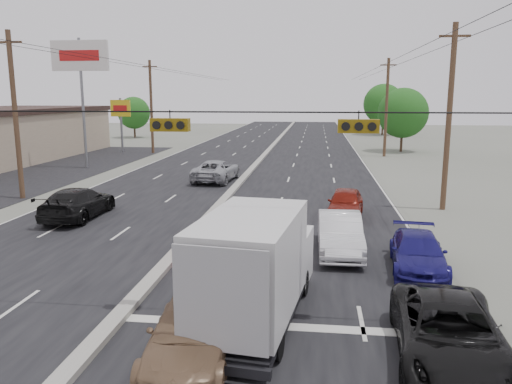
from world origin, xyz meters
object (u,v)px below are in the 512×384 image
utility_pole_right_b (449,117)px  box_truck (257,266)px  tan_sedan (192,332)px  pole_sign_far (121,113)px  tree_right_far (384,104)px  red_sedan (211,240)px  queue_car_d (418,253)px  utility_pole_left_c (151,106)px  pole_sign_billboard (80,64)px  utility_pole_left_b (15,115)px  utility_pole_right_c (386,107)px  tree_left_far (134,113)px  tree_right_mid (403,113)px  oncoming_far (216,171)px  queue_car_b (340,234)px  oncoming_near (78,203)px  black_suv (450,334)px  queue_car_a (264,213)px  queue_car_e (345,203)px

utility_pole_right_b → box_truck: (-8.62, -15.25, -3.46)m
tan_sedan → utility_pole_right_b: bearing=56.7°
pole_sign_far → tree_right_far: tree_right_far is taller
red_sedan → queue_car_d: size_ratio=0.82×
utility_pole_left_c → box_truck: size_ratio=1.53×
utility_pole_left_c → pole_sign_billboard: (-2.00, -12.00, 3.76)m
utility_pole_left_b → utility_pole_right_c: 35.36m
tree_left_far → box_truck: size_ratio=0.93×
pole_sign_billboard → tree_right_mid: (29.50, 17.00, -4.53)m
utility_pole_right_b → utility_pole_left_c: bearing=135.0°
utility_pole_right_c → queue_car_d: utility_pole_right_c is taller
tree_right_far → queue_car_d: 65.96m
utility_pole_right_c → pole_sign_far: 28.51m
pole_sign_billboard → oncoming_far: size_ratio=1.96×
tan_sedan → queue_car_b: size_ratio=0.99×
utility_pole_right_c → oncoming_near: utility_pole_right_c is taller
box_truck → queue_car_d: 7.18m
queue_car_d → tree_left_far: bearing=124.7°
tree_right_far → oncoming_far: size_ratio=1.45×
black_suv → box_truck: bearing=165.4°
pole_sign_far → oncoming_far: (14.11, -17.31, -3.63)m
utility_pole_right_b → tree_right_far: utility_pole_right_b is taller
queue_car_a → tree_right_mid: bearing=74.1°
tan_sedan → oncoming_near: size_ratio=0.87×
pole_sign_billboard → black_suv: pole_sign_billboard is taller
tree_right_far → utility_pole_left_b: bearing=-117.4°
tree_right_far → tan_sedan: tree_right_far is taller
utility_pole_left_c → queue_car_b: size_ratio=2.09×
pole_sign_billboard → black_suv: size_ratio=2.08×
pole_sign_far → tree_right_mid: size_ratio=0.84×
black_suv → tree_right_mid: bearing=86.8°
pole_sign_billboard → pole_sign_far: pole_sign_billboard is taller
red_sedan → oncoming_near: size_ratio=0.69×
tree_right_far → red_sedan: size_ratio=2.18×
pole_sign_far → tree_right_mid: 31.40m
utility_pole_right_c → queue_car_e: utility_pole_right_c is taller
oncoming_far → queue_car_e: bearing=135.5°
pole_sign_billboard → utility_pole_right_b: bearing=-25.7°
utility_pole_left_b → queue_car_a: size_ratio=2.74×
oncoming_far → box_truck: bearing=108.6°
pole_sign_far → black_suv: bearing=-59.6°
black_suv → queue_car_d: black_suv is taller
tree_right_mid → oncoming_far: 28.21m
red_sedan → queue_car_b: queue_car_b is taller
queue_car_b → utility_pole_left_c: bearing=118.3°
red_sedan → queue_car_d: bearing=-1.4°
pole_sign_far → queue_car_e: (23.00, -27.55, -3.67)m
oncoming_near → utility_pole_left_b: bearing=-37.5°
utility_pole_left_b → black_suv: utility_pole_left_b is taller
utility_pole_right_c → queue_car_a: utility_pole_right_c is taller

